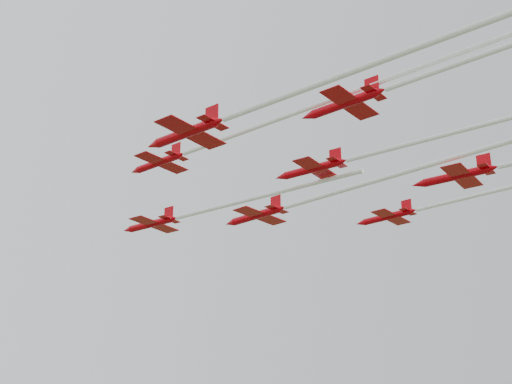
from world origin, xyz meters
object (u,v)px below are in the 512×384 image
jet_row2_right (346,189)px  jet_row4_left (511,45)px  jet_row3_mid (392,148)px  jet_lead (193,214)px  jet_row3_right (505,188)px  jet_row3_left (265,104)px  jet_row2_left (246,131)px

jet_row2_right → jet_row4_left: size_ratio=1.04×
jet_row3_mid → jet_row4_left: size_ratio=0.75×
jet_row2_right → jet_row4_left: 39.63m
jet_lead → jet_row4_left: (7.15, -57.08, -0.07)m
jet_lead → jet_row3_right: (35.81, -29.22, 0.74)m
jet_row4_left → jet_row3_left: bearing=107.6°
jet_row3_left → jet_row3_right: jet_row3_right is taller
jet_row2_right → jet_row3_right: size_ratio=0.98×
jet_row2_left → jet_row2_right: jet_row2_left is taller
jet_row3_mid → jet_row3_right: 23.00m
jet_lead → jet_row4_left: 57.53m
jet_row2_right → jet_row3_mid: (-2.68, -13.96, 0.18)m
jet_row2_left → jet_lead: bearing=57.0°
jet_row2_right → jet_row3_right: jet_row2_right is taller
jet_row2_left → jet_row3_left: 12.07m
jet_lead → jet_row2_right: size_ratio=0.63×
jet_row3_mid → jet_row2_right: bearing=52.2°
jet_lead → jet_row3_mid: (13.02, -32.34, 0.75)m
jet_row2_right → jet_row3_left: bearing=-160.6°
jet_row2_left → jet_row3_mid: bearing=-38.2°
jet_row3_right → jet_row4_left: jet_row3_right is taller
jet_row3_mid → jet_row4_left: 25.44m
jet_row2_right → jet_row4_left: (-8.56, -38.69, -0.64)m
jet_row3_mid → jet_row3_right: bearing=-19.1°
jet_row2_left → jet_row3_mid: jet_row2_left is taller
jet_row3_left → jet_row3_mid: size_ratio=1.03×
jet_lead → jet_row3_right: jet_row3_right is taller
jet_row2_left → jet_row3_right: bearing=-25.2°
jet_lead → jet_row3_left: size_ratio=0.85×
jet_row3_left → jet_row4_left: size_ratio=0.77×
jet_row3_right → jet_row2_left: bearing=155.5°
jet_row2_left → jet_row3_left: size_ratio=1.14×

